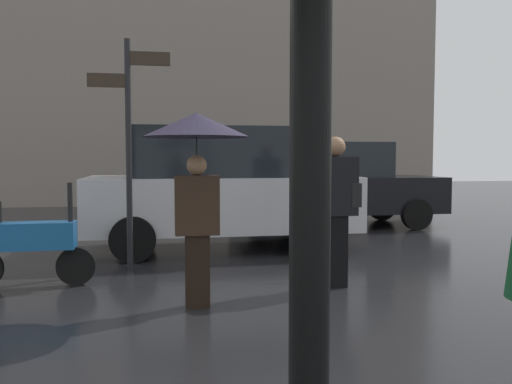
% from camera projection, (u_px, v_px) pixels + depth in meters
% --- Properties ---
extents(pedestrian_with_umbrella, '(1.08, 1.08, 1.98)m').
position_uv_depth(pedestrian_with_umbrella, '(197.00, 149.00, 5.40)').
color(pedestrian_with_umbrella, black).
rests_on(pedestrian_with_umbrella, ground).
extents(pedestrian_with_bag, '(0.54, 0.24, 1.78)m').
position_uv_depth(pedestrian_with_bag, '(336.00, 202.00, 6.30)').
color(pedestrian_with_bag, black).
rests_on(pedestrian_with_bag, ground).
extents(parked_scooter, '(1.51, 0.32, 1.23)m').
position_uv_depth(parked_scooter, '(25.00, 240.00, 6.31)').
color(parked_scooter, black).
rests_on(parked_scooter, ground).
extents(parked_car_left, '(4.59, 1.98, 1.86)m').
position_uv_depth(parked_car_left, '(333.00, 184.00, 11.92)').
color(parked_car_left, black).
rests_on(parked_car_left, ground).
extents(parked_car_right, '(4.38, 2.00, 2.02)m').
position_uv_depth(parked_car_right, '(218.00, 188.00, 8.90)').
color(parked_car_right, silver).
rests_on(parked_car_right, ground).
extents(street_signpost, '(1.08, 0.08, 3.10)m').
position_uv_depth(street_signpost, '(129.00, 132.00, 7.14)').
color(street_signpost, black).
rests_on(street_signpost, ground).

